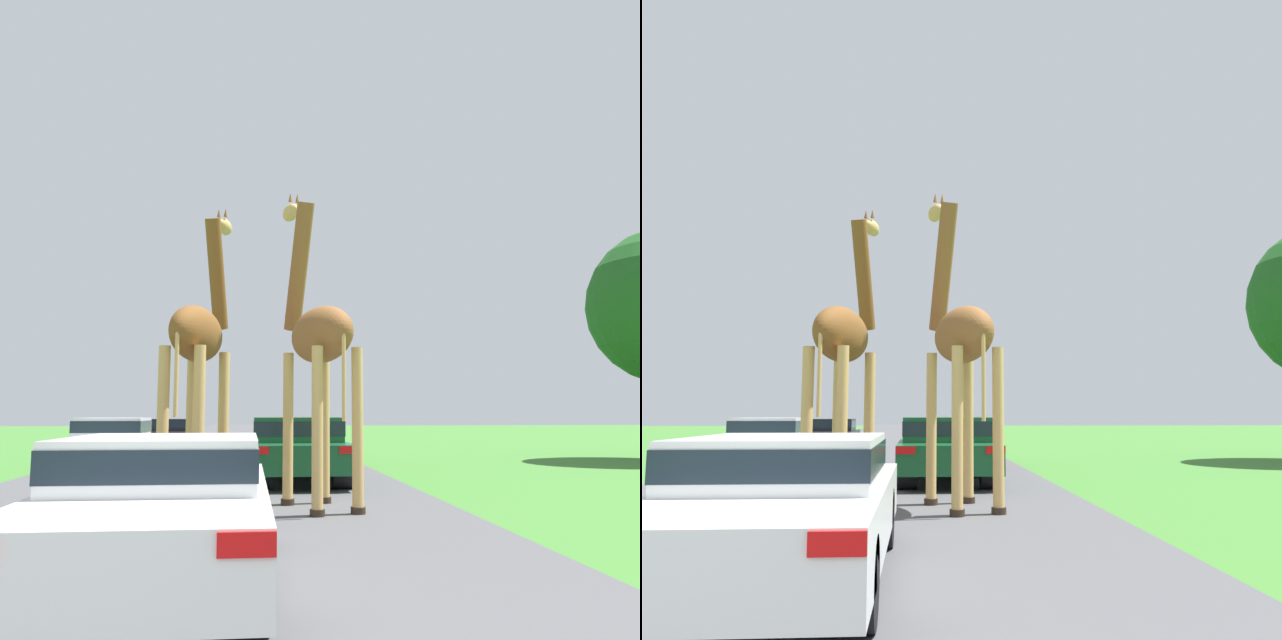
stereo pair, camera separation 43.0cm
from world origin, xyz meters
TOP-DOWN VIEW (x-y plane):
  - road at (0.00, 30.00)m, footprint 8.34×120.00m
  - giraffe_near_road at (2.02, 9.46)m, footprint 1.21×2.70m
  - giraffe_companion at (0.10, 10.40)m, footprint 1.14×2.68m
  - car_lead_maroon at (0.24, 5.01)m, footprint 1.76×4.76m
  - car_queue_right at (-2.12, 26.88)m, footprint 1.85×4.14m
  - car_queue_left at (-2.65, 17.59)m, footprint 1.91×4.38m
  - car_far_ahead at (2.40, 17.94)m, footprint 1.76×4.37m
  - car_verge_right at (1.96, 13.26)m, footprint 2.00×3.93m

SIDE VIEW (x-z plane):
  - road at x=0.00m, z-range 0.00..0.00m
  - car_queue_right at x=-2.12m, z-range 0.04..1.26m
  - car_lead_maroon at x=0.24m, z-range 0.06..1.29m
  - car_queue_left at x=-2.65m, z-range 0.06..1.37m
  - car_far_ahead at x=2.40m, z-range 0.06..1.40m
  - car_verge_right at x=1.96m, z-range 0.06..1.41m
  - giraffe_companion at x=0.10m, z-range -0.07..5.23m
  - giraffe_near_road at x=2.02m, z-range -0.08..5.27m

